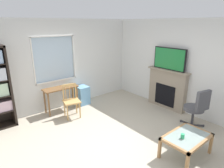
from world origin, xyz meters
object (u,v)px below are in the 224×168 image
at_px(wooden_chair, 71,101).
at_px(coffee_table, 187,139).
at_px(tv, 169,59).
at_px(sippy_cup, 183,136).
at_px(desk_under_window, 61,92).
at_px(plastic_drawer_unit, 82,95).
at_px(fireplace, 167,89).
at_px(office_chair, 197,107).

distance_m(wooden_chair, coffee_table, 3.01).
distance_m(tv, coffee_table, 2.52).
xyz_separation_m(wooden_chair, sippy_cup, (0.73, -2.87, 0.01)).
bearing_deg(desk_under_window, plastic_drawer_unit, 3.94).
height_order(fireplace, tv, tv).
bearing_deg(tv, wooden_chair, 152.38).
xyz_separation_m(fireplace, office_chair, (-0.47, -1.18, -0.04)).
bearing_deg(office_chair, coffee_table, -160.25).
height_order(desk_under_window, sippy_cup, desk_under_window).
bearing_deg(tv, office_chair, -111.11).
bearing_deg(coffee_table, office_chair, 19.75).
bearing_deg(sippy_cup, office_chair, 17.09).
distance_m(desk_under_window, coffee_table, 3.53).
bearing_deg(coffee_table, wooden_chair, 106.82).
relative_size(tv, coffee_table, 1.08).
bearing_deg(plastic_drawer_unit, wooden_chair, -140.38).
height_order(wooden_chair, office_chair, office_chair).
bearing_deg(sippy_cup, tv, 42.15).
xyz_separation_m(wooden_chair, plastic_drawer_unit, (0.68, 0.56, -0.18)).
bearing_deg(plastic_drawer_unit, coffee_table, -86.85).
xyz_separation_m(office_chair, coffee_table, (-1.14, -0.41, -0.19)).
relative_size(wooden_chair, sippy_cup, 10.00).
xyz_separation_m(coffee_table, sippy_cup, (-0.14, 0.02, 0.11)).
distance_m(fireplace, office_chair, 1.27).
bearing_deg(sippy_cup, plastic_drawer_unit, 90.80).
bearing_deg(tv, fireplace, 0.00).
distance_m(plastic_drawer_unit, sippy_cup, 3.44).
bearing_deg(tv, plastic_drawer_unit, 133.92).
relative_size(wooden_chair, tv, 0.90).
bearing_deg(coffee_table, sippy_cup, 173.80).
bearing_deg(wooden_chair, office_chair, -50.83).
height_order(office_chair, coffee_table, office_chair).
relative_size(wooden_chair, fireplace, 0.69).
bearing_deg(office_chair, plastic_drawer_unit, 113.69).
relative_size(wooden_chair, coffee_table, 0.97).
bearing_deg(wooden_chair, fireplace, -27.45).
bearing_deg(plastic_drawer_unit, sippy_cup, -89.20).
height_order(plastic_drawer_unit, office_chair, office_chair).
bearing_deg(wooden_chair, desk_under_window, 94.77).
distance_m(desk_under_window, sippy_cup, 3.47).
distance_m(desk_under_window, office_chair, 3.63).
height_order(wooden_chair, tv, tv).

